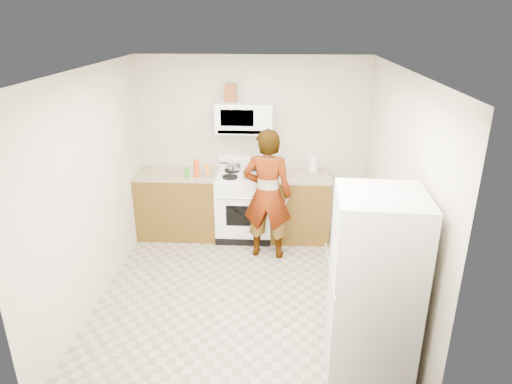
# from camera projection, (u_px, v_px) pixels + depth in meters

# --- Properties ---
(floor) EXTENTS (3.60, 3.60, 0.00)m
(floor) POSITION_uv_depth(u_px,v_px,m) (243.00, 293.00, 5.24)
(floor) COLOR gray
(floor) RESTS_ON ground
(back_wall) EXTENTS (3.20, 0.02, 2.50)m
(back_wall) POSITION_uv_depth(u_px,v_px,m) (253.00, 146.00, 6.45)
(back_wall) COLOR beige
(back_wall) RESTS_ON floor
(right_wall) EXTENTS (0.02, 3.60, 2.50)m
(right_wall) POSITION_uv_depth(u_px,v_px,m) (395.00, 195.00, 4.71)
(right_wall) COLOR beige
(right_wall) RESTS_ON floor
(cabinet_left) EXTENTS (1.12, 0.62, 0.90)m
(cabinet_left) POSITION_uv_depth(u_px,v_px,m) (179.00, 205.00, 6.52)
(cabinet_left) COLOR brown
(cabinet_left) RESTS_ON floor
(counter_left) EXTENTS (1.14, 0.64, 0.03)m
(counter_left) POSITION_uv_depth(u_px,v_px,m) (177.00, 174.00, 6.35)
(counter_left) COLOR tan
(counter_left) RESTS_ON cabinet_left
(cabinet_right) EXTENTS (0.80, 0.62, 0.90)m
(cabinet_right) POSITION_uv_depth(u_px,v_px,m) (299.00, 207.00, 6.43)
(cabinet_right) COLOR brown
(cabinet_right) RESTS_ON floor
(counter_right) EXTENTS (0.82, 0.64, 0.03)m
(counter_right) POSITION_uv_depth(u_px,v_px,m) (301.00, 176.00, 6.26)
(counter_right) COLOR tan
(counter_right) RESTS_ON cabinet_right
(gas_range) EXTENTS (0.76, 0.65, 1.13)m
(gas_range) POSITION_uv_depth(u_px,v_px,m) (244.00, 204.00, 6.45)
(gas_range) COLOR white
(gas_range) RESTS_ON floor
(microwave) EXTENTS (0.76, 0.38, 0.40)m
(microwave) POSITION_uv_depth(u_px,v_px,m) (244.00, 117.00, 6.13)
(microwave) COLOR white
(microwave) RESTS_ON back_wall
(person) EXTENTS (0.67, 0.48, 1.71)m
(person) POSITION_uv_depth(u_px,v_px,m) (267.00, 195.00, 5.78)
(person) COLOR tan
(person) RESTS_ON floor
(fridge) EXTENTS (0.73, 0.73, 1.70)m
(fridge) POSITION_uv_depth(u_px,v_px,m) (373.00, 289.00, 3.81)
(fridge) COLOR silver
(fridge) RESTS_ON floor
(kettle) EXTENTS (0.17, 0.17, 0.17)m
(kettle) POSITION_uv_depth(u_px,v_px,m) (313.00, 165.00, 6.40)
(kettle) COLOR white
(kettle) RESTS_ON counter_right
(jug) EXTENTS (0.15, 0.15, 0.24)m
(jug) POSITION_uv_depth(u_px,v_px,m) (231.00, 93.00, 6.05)
(jug) COLOR brown
(jug) RESTS_ON microwave
(saucepan) EXTENTS (0.24, 0.24, 0.11)m
(saucepan) POSITION_uv_depth(u_px,v_px,m) (234.00, 165.00, 6.42)
(saucepan) COLOR #BBBABF
(saucepan) RESTS_ON gas_range
(tray) EXTENTS (0.28, 0.21, 0.05)m
(tray) POSITION_uv_depth(u_px,v_px,m) (252.00, 175.00, 6.17)
(tray) COLOR silver
(tray) RESTS_ON gas_range
(bottle_spray) EXTENTS (0.08, 0.08, 0.24)m
(bottle_spray) POSITION_uv_depth(u_px,v_px,m) (197.00, 169.00, 6.13)
(bottle_spray) COLOR red
(bottle_spray) RESTS_ON counter_left
(bottle_hot_sauce) EXTENTS (0.07, 0.07, 0.17)m
(bottle_hot_sauce) POSITION_uv_depth(u_px,v_px,m) (208.00, 169.00, 6.21)
(bottle_hot_sauce) COLOR orange
(bottle_hot_sauce) RESTS_ON counter_left
(bottle_green_cap) EXTENTS (0.06, 0.06, 0.16)m
(bottle_green_cap) POSITION_uv_depth(u_px,v_px,m) (187.00, 173.00, 6.07)
(bottle_green_cap) COLOR #268B19
(bottle_green_cap) RESTS_ON counter_left
(pot_lid) EXTENTS (0.31, 0.31, 0.01)m
(pot_lid) POSITION_uv_depth(u_px,v_px,m) (209.00, 175.00, 6.22)
(pot_lid) COLOR silver
(pot_lid) RESTS_ON counter_left
(broom) EXTENTS (0.13, 0.24, 1.17)m
(broom) POSITION_uv_depth(u_px,v_px,m) (375.00, 222.00, 5.66)
(broom) COLOR white
(broom) RESTS_ON floor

